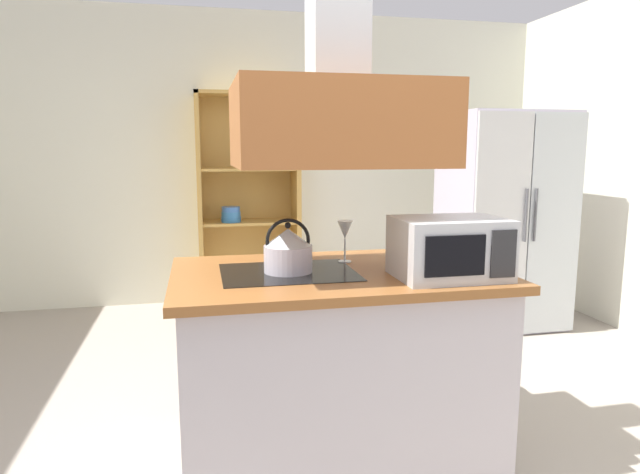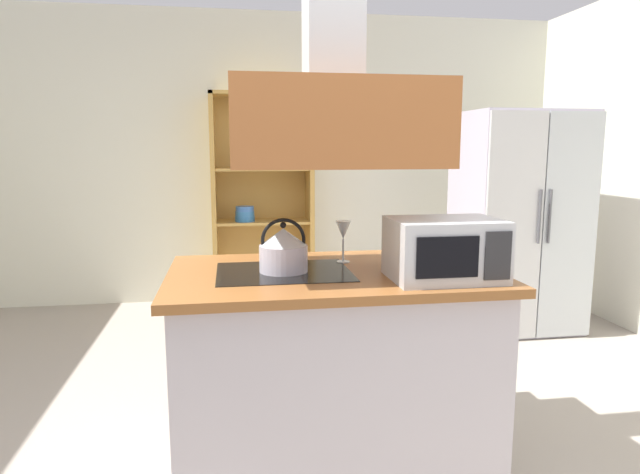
% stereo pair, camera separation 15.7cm
% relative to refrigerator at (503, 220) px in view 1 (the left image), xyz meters
% --- Properties ---
extents(ground_plane, '(7.80, 7.80, 0.00)m').
position_rel_refrigerator_xyz_m(ground_plane, '(-2.07, -1.73, -0.87)').
color(ground_plane, gray).
extents(wall_back, '(6.00, 0.12, 2.70)m').
position_rel_refrigerator_xyz_m(wall_back, '(-2.07, 1.27, 0.48)').
color(wall_back, silver).
rests_on(wall_back, ground).
extents(kitchen_island, '(1.49, 0.94, 0.90)m').
position_rel_refrigerator_xyz_m(kitchen_island, '(-1.83, -1.68, -0.42)').
color(kitchen_island, '#B1AAB0').
rests_on(kitchen_island, ground).
extents(range_hood, '(0.90, 0.70, 1.33)m').
position_rel_refrigerator_xyz_m(range_hood, '(-1.83, -1.68, 0.81)').
color(range_hood, '#A25D2F').
extents(refrigerator, '(0.90, 0.77, 1.74)m').
position_rel_refrigerator_xyz_m(refrigerator, '(0.00, 0.00, 0.00)').
color(refrigerator, '#B9B1C5').
rests_on(refrigerator, ground).
extents(dish_cabinet, '(0.92, 0.40, 1.95)m').
position_rel_refrigerator_xyz_m(dish_cabinet, '(-1.99, 1.05, -0.00)').
color(dish_cabinet, '#BB8D42').
rests_on(dish_cabinet, ground).
extents(kettle, '(0.22, 0.22, 0.24)m').
position_rel_refrigerator_xyz_m(kettle, '(-2.05, -1.68, 0.13)').
color(kettle, '#BCB5C2').
rests_on(kettle, kitchen_island).
extents(cutting_board, '(0.34, 0.24, 0.02)m').
position_rel_refrigerator_xyz_m(cutting_board, '(-1.28, -1.55, 0.04)').
color(cutting_board, white).
rests_on(cutting_board, kitchen_island).
extents(microwave, '(0.46, 0.35, 0.26)m').
position_rel_refrigerator_xyz_m(microwave, '(-1.38, -1.92, 0.16)').
color(microwave, '#B7BABF').
rests_on(microwave, kitchen_island).
extents(wine_glass_on_counter, '(0.08, 0.08, 0.21)m').
position_rel_refrigerator_xyz_m(wine_glass_on_counter, '(-1.74, -1.51, 0.18)').
color(wine_glass_on_counter, silver).
rests_on(wine_glass_on_counter, kitchen_island).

